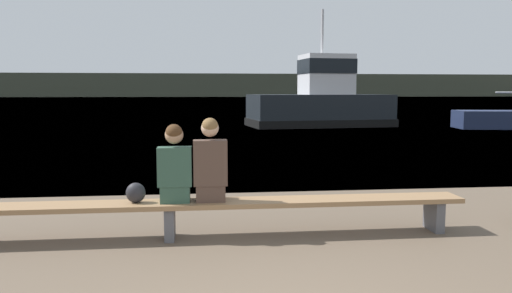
{
  "coord_description": "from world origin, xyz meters",
  "views": [
    {
      "loc": [
        -0.6,
        -3.09,
        1.85
      ],
      "look_at": [
        0.43,
        6.11,
        0.82
      ],
      "focal_mm": 35.0,
      "sensor_mm": 36.0,
      "label": 1
    }
  ],
  "objects_px": {
    "person_right": "(210,164)",
    "shopping_bag": "(136,193)",
    "bench_main": "(170,208)",
    "person_left": "(175,167)",
    "tugboat_red": "(321,104)"
  },
  "relations": [
    {
      "from": "bench_main",
      "to": "person_left",
      "type": "xyz_separation_m",
      "value": [
        0.07,
        -0.0,
        0.52
      ]
    },
    {
      "from": "tugboat_red",
      "to": "shopping_bag",
      "type": "bearing_deg",
      "value": 153.28
    },
    {
      "from": "person_right",
      "to": "shopping_bag",
      "type": "height_order",
      "value": "person_right"
    },
    {
      "from": "shopping_bag",
      "to": "tugboat_red",
      "type": "height_order",
      "value": "tugboat_red"
    },
    {
      "from": "person_right",
      "to": "tugboat_red",
      "type": "relative_size",
      "value": 0.14
    },
    {
      "from": "person_right",
      "to": "tugboat_red",
      "type": "xyz_separation_m",
      "value": [
        6.25,
        19.72,
        0.24
      ]
    },
    {
      "from": "bench_main",
      "to": "tugboat_red",
      "type": "height_order",
      "value": "tugboat_red"
    },
    {
      "from": "bench_main",
      "to": "person_left",
      "type": "height_order",
      "value": "person_left"
    },
    {
      "from": "person_left",
      "to": "person_right",
      "type": "height_order",
      "value": "person_right"
    },
    {
      "from": "person_left",
      "to": "person_right",
      "type": "relative_size",
      "value": 0.93
    },
    {
      "from": "person_left",
      "to": "tugboat_red",
      "type": "distance_m",
      "value": 20.82
    },
    {
      "from": "person_right",
      "to": "shopping_bag",
      "type": "xyz_separation_m",
      "value": [
        -0.93,
        0.01,
        -0.35
      ]
    },
    {
      "from": "person_left",
      "to": "tugboat_red",
      "type": "relative_size",
      "value": 0.13
    },
    {
      "from": "person_right",
      "to": "shopping_bag",
      "type": "bearing_deg",
      "value": 179.15
    },
    {
      "from": "person_left",
      "to": "tugboat_red",
      "type": "height_order",
      "value": "tugboat_red"
    }
  ]
}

